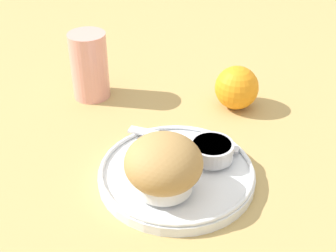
{
  "coord_description": "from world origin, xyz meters",
  "views": [
    {
      "loc": [
        0.01,
        -0.48,
        0.41
      ],
      "look_at": [
        0.01,
        0.05,
        0.06
      ],
      "focal_mm": 50.0,
      "sensor_mm": 36.0,
      "label": 1
    }
  ],
  "objects_px": {
    "muffin": "(159,166)",
    "butter_knife": "(182,139)",
    "orange_fruit": "(236,88)",
    "juice_glass": "(89,66)"
  },
  "relations": [
    {
      "from": "orange_fruit",
      "to": "juice_glass",
      "type": "bearing_deg",
      "value": 171.36
    },
    {
      "from": "butter_knife",
      "to": "orange_fruit",
      "type": "xyz_separation_m",
      "value": [
        0.09,
        0.13,
        0.01
      ]
    },
    {
      "from": "muffin",
      "to": "butter_knife",
      "type": "bearing_deg",
      "value": 73.21
    },
    {
      "from": "muffin",
      "to": "juice_glass",
      "type": "relative_size",
      "value": 0.85
    },
    {
      "from": "muffin",
      "to": "orange_fruit",
      "type": "bearing_deg",
      "value": 61.58
    },
    {
      "from": "juice_glass",
      "to": "butter_knife",
      "type": "bearing_deg",
      "value": -46.89
    },
    {
      "from": "muffin",
      "to": "butter_knife",
      "type": "distance_m",
      "value": 0.11
    },
    {
      "from": "butter_knife",
      "to": "juice_glass",
      "type": "distance_m",
      "value": 0.23
    },
    {
      "from": "butter_knife",
      "to": "orange_fruit",
      "type": "height_order",
      "value": "orange_fruit"
    },
    {
      "from": "muffin",
      "to": "butter_knife",
      "type": "xyz_separation_m",
      "value": [
        0.03,
        0.1,
        -0.03
      ]
    }
  ]
}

